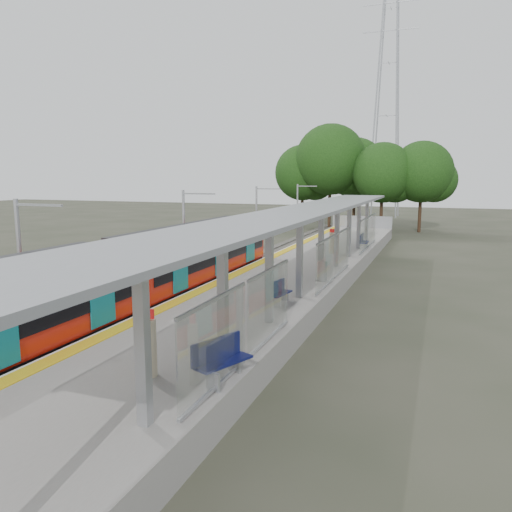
% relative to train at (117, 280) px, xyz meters
% --- Properties ---
extents(trackbed, '(3.00, 70.00, 0.24)m').
position_rel_train_xyz_m(trackbed, '(-0.00, 9.92, -1.93)').
color(trackbed, '#59544C').
rests_on(trackbed, ground).
extents(platform, '(6.00, 50.00, 1.00)m').
position_rel_train_xyz_m(platform, '(4.50, 9.92, -1.55)').
color(platform, gray).
rests_on(platform, ground).
extents(tactile_strip, '(0.60, 50.00, 0.02)m').
position_rel_train_xyz_m(tactile_strip, '(1.95, 9.92, -1.04)').
color(tactile_strip, yellow).
rests_on(tactile_strip, platform).
extents(end_fence, '(6.00, 0.10, 1.20)m').
position_rel_train_xyz_m(end_fence, '(4.50, 34.87, -0.45)').
color(end_fence, '#9EA0A5').
rests_on(end_fence, platform).
extents(train, '(2.74, 27.60, 3.62)m').
position_rel_train_xyz_m(train, '(0.00, 0.00, 0.00)').
color(train, black).
rests_on(train, ground).
extents(canopy, '(3.27, 38.00, 3.66)m').
position_rel_train_xyz_m(canopy, '(6.11, 6.11, 2.15)').
color(canopy, '#9EA0A5').
rests_on(canopy, platform).
extents(pylon, '(8.00, 4.00, 38.00)m').
position_rel_train_xyz_m(pylon, '(3.50, 62.92, 16.95)').
color(pylon, '#9EA0A5').
rests_on(pylon, ground).
extents(tree_cluster, '(20.54, 11.90, 12.23)m').
position_rel_train_xyz_m(tree_cluster, '(2.15, 42.73, 5.13)').
color(tree_cluster, '#382316').
rests_on(tree_cluster, ground).
extents(catenary_masts, '(2.08, 48.16, 5.40)m').
position_rel_train_xyz_m(catenary_masts, '(-1.72, 8.92, 0.86)').
color(catenary_masts, '#9EA0A5').
rests_on(catenary_masts, ground).
extents(bench_near, '(1.11, 1.70, 1.12)m').
position_rel_train_xyz_m(bench_near, '(7.03, -5.42, -0.46)').
color(bench_near, '#0F154F').
rests_on(bench_near, platform).
extents(bench_mid, '(0.64, 1.43, 0.95)m').
position_rel_train_xyz_m(bench_mid, '(6.01, 2.57, -0.55)').
color(bench_mid, '#0F154F').
rests_on(bench_mid, platform).
extents(bench_far, '(0.49, 1.55, 1.05)m').
position_rel_train_xyz_m(bench_far, '(6.86, 19.83, -0.50)').
color(bench_far, '#0F154F').
rests_on(bench_far, platform).
extents(info_pillar_near, '(0.41, 0.41, 1.81)m').
position_rel_train_xyz_m(info_pillar_near, '(5.17, -5.82, -0.27)').
color(info_pillar_near, '#C7B891').
rests_on(info_pillar_near, platform).
extents(info_pillar_far, '(0.38, 0.38, 1.67)m').
position_rel_train_xyz_m(info_pillar_far, '(5.22, 16.70, -0.33)').
color(info_pillar_far, '#C7B891').
rests_on(info_pillar_far, platform).
extents(litter_bin, '(0.64, 0.64, 0.99)m').
position_rel_train_xyz_m(litter_bin, '(6.68, 7.55, -0.56)').
color(litter_bin, '#9EA0A5').
rests_on(litter_bin, platform).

